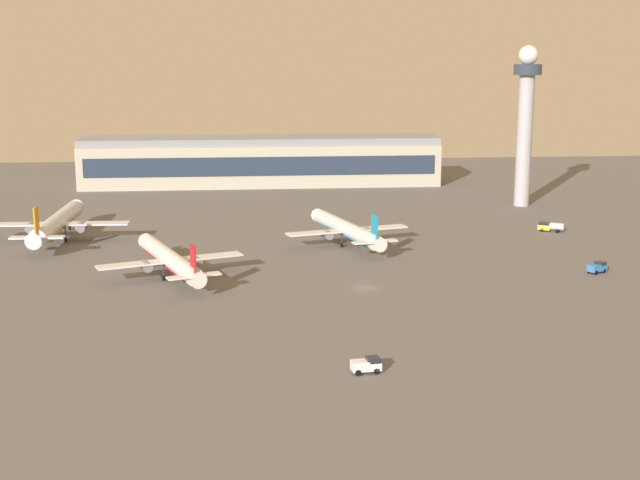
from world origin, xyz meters
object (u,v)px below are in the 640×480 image
(airplane_far_stand, at_px, (57,223))
(fuel_truck, at_px, (550,226))
(cargo_loader, at_px, (597,267))
(baggage_tractor, at_px, (367,365))
(airplane_taxiway_distant, at_px, (347,229))
(control_tower, at_px, (525,115))
(airplane_terminal_side, at_px, (170,260))

(airplane_far_stand, bearing_deg, fuel_truck, 1.52)
(cargo_loader, height_order, baggage_tractor, same)
(airplane_taxiway_distant, relative_size, baggage_tractor, 8.61)
(control_tower, distance_m, baggage_tractor, 149.62)
(airplane_taxiway_distant, distance_m, baggage_tractor, 83.53)
(cargo_loader, bearing_deg, airplane_far_stand, -140.26)
(control_tower, bearing_deg, fuel_truck, -97.35)
(airplane_terminal_side, relative_size, airplane_far_stand, 0.83)
(airplane_far_stand, relative_size, fuel_truck, 6.84)
(airplane_terminal_side, bearing_deg, airplane_far_stand, 107.69)
(control_tower, bearing_deg, airplane_taxiway_distant, -139.84)
(airplane_far_stand, relative_size, cargo_loader, 9.69)
(airplane_far_stand, distance_m, baggage_tractor, 112.66)
(fuel_truck, distance_m, baggage_tractor, 111.80)
(fuel_truck, relative_size, baggage_tractor, 1.48)
(airplane_terminal_side, xyz_separation_m, fuel_truck, (92.01, 37.68, -2.32))
(airplane_taxiway_distant, relative_size, cargo_loader, 8.24)
(airplane_terminal_side, bearing_deg, baggage_tractor, -81.17)
(airplane_taxiway_distant, height_order, baggage_tractor, airplane_taxiway_distant)
(airplane_far_stand, distance_m, cargo_loader, 124.15)
(airplane_taxiway_distant, bearing_deg, fuel_truck, -4.32)
(fuel_truck, relative_size, cargo_loader, 1.42)
(control_tower, bearing_deg, airplane_far_stand, -163.42)
(baggage_tractor, bearing_deg, cargo_loader, 125.38)
(airplane_taxiway_distant, relative_size, fuel_truck, 5.82)
(airplane_terminal_side, distance_m, cargo_loader, 86.96)
(control_tower, xyz_separation_m, airplane_taxiway_distant, (-58.05, -49.00, -22.82))
(cargo_loader, bearing_deg, airplane_taxiway_distant, -153.29)
(baggage_tractor, bearing_deg, airplane_far_stand, -154.87)
(control_tower, relative_size, airplane_taxiway_distant, 1.23)
(airplane_taxiway_distant, bearing_deg, airplane_far_stand, 154.83)
(control_tower, relative_size, airplane_far_stand, 1.05)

